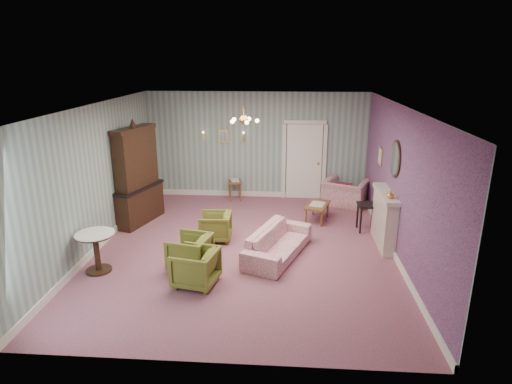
# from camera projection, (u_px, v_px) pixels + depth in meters

# --- Properties ---
(floor) EXTENTS (7.00, 7.00, 0.00)m
(floor) POSITION_uv_depth(u_px,v_px,m) (245.00, 248.00, 8.92)
(floor) COLOR #935567
(floor) RESTS_ON ground
(ceiling) EXTENTS (7.00, 7.00, 0.00)m
(ceiling) POSITION_uv_depth(u_px,v_px,m) (244.00, 106.00, 8.04)
(ceiling) COLOR white
(ceiling) RESTS_ON ground
(wall_back) EXTENTS (6.00, 0.00, 6.00)m
(wall_back) POSITION_uv_depth(u_px,v_px,m) (257.00, 146.00, 11.81)
(wall_back) COLOR gray
(wall_back) RESTS_ON ground
(wall_front) EXTENTS (6.00, 0.00, 6.00)m
(wall_front) POSITION_uv_depth(u_px,v_px,m) (216.00, 262.00, 5.15)
(wall_front) COLOR gray
(wall_front) RESTS_ON ground
(wall_left) EXTENTS (0.00, 7.00, 7.00)m
(wall_left) POSITION_uv_depth(u_px,v_px,m) (96.00, 178.00, 8.68)
(wall_left) COLOR gray
(wall_left) RESTS_ON ground
(wall_right) EXTENTS (0.00, 7.00, 7.00)m
(wall_right) POSITION_uv_depth(u_px,v_px,m) (400.00, 184.00, 8.28)
(wall_right) COLOR gray
(wall_right) RESTS_ON ground
(wall_right_floral) EXTENTS (0.00, 7.00, 7.00)m
(wall_right_floral) POSITION_uv_depth(u_px,v_px,m) (399.00, 184.00, 8.28)
(wall_right_floral) COLOR #BB5D93
(wall_right_floral) RESTS_ON ground
(door) EXTENTS (1.12, 0.12, 2.16)m
(door) POSITION_uv_depth(u_px,v_px,m) (304.00, 160.00, 11.79)
(door) COLOR white
(door) RESTS_ON floor
(olive_chair_a) EXTENTS (0.78, 0.82, 0.72)m
(olive_chair_a) POSITION_uv_depth(u_px,v_px,m) (195.00, 266.00, 7.41)
(olive_chair_a) COLOR olive
(olive_chair_a) RESTS_ON floor
(olive_chair_b) EXTENTS (0.79, 0.82, 0.72)m
(olive_chair_b) POSITION_uv_depth(u_px,v_px,m) (190.00, 250.00, 7.99)
(olive_chair_b) COLOR olive
(olive_chair_b) RESTS_ON floor
(olive_chair_c) EXTENTS (0.63, 0.67, 0.66)m
(olive_chair_c) POSITION_uv_depth(u_px,v_px,m) (215.00, 225.00, 9.25)
(olive_chair_c) COLOR olive
(olive_chair_c) RESTS_ON floor
(sofa_chintz) EXTENTS (1.22, 2.02, 0.76)m
(sofa_chintz) POSITION_uv_depth(u_px,v_px,m) (278.00, 238.00, 8.48)
(sofa_chintz) COLOR #A54264
(sofa_chintz) RESTS_ON floor
(wingback_chair) EXTENTS (1.26, 1.07, 0.93)m
(wingback_chair) POSITION_uv_depth(u_px,v_px,m) (346.00, 188.00, 11.35)
(wingback_chair) COLOR #A54264
(wingback_chair) RESTS_ON floor
(dresser) EXTENTS (0.90, 1.53, 2.41)m
(dresser) POSITION_uv_depth(u_px,v_px,m) (136.00, 173.00, 10.01)
(dresser) COLOR black
(dresser) RESTS_ON floor
(fireplace) EXTENTS (0.30, 1.40, 1.16)m
(fireplace) POSITION_uv_depth(u_px,v_px,m) (384.00, 219.00, 8.93)
(fireplace) COLOR beige
(fireplace) RESTS_ON floor
(mantel_vase) EXTENTS (0.15, 0.15, 0.15)m
(mantel_vase) POSITION_uv_depth(u_px,v_px,m) (391.00, 195.00, 8.35)
(mantel_vase) COLOR gold
(mantel_vase) RESTS_ON fireplace
(oval_mirror) EXTENTS (0.04, 0.76, 0.84)m
(oval_mirror) POSITION_uv_depth(u_px,v_px,m) (395.00, 159.00, 8.54)
(oval_mirror) COLOR white
(oval_mirror) RESTS_ON wall_right
(framed_print) EXTENTS (0.04, 0.34, 0.42)m
(framed_print) POSITION_uv_depth(u_px,v_px,m) (381.00, 156.00, 9.90)
(framed_print) COLOR gold
(framed_print) RESTS_ON wall_right
(coffee_table) EXTENTS (0.68, 0.92, 0.42)m
(coffee_table) POSITION_uv_depth(u_px,v_px,m) (317.00, 212.00, 10.37)
(coffee_table) COLOR brown
(coffee_table) RESTS_ON floor
(side_table_black) EXTENTS (0.45, 0.45, 0.64)m
(side_table_black) POSITION_uv_depth(u_px,v_px,m) (367.00, 217.00, 9.73)
(side_table_black) COLOR black
(side_table_black) RESTS_ON floor
(pedestal_table) EXTENTS (0.85, 0.85, 0.76)m
(pedestal_table) POSITION_uv_depth(u_px,v_px,m) (97.00, 252.00, 7.86)
(pedestal_table) COLOR black
(pedestal_table) RESTS_ON floor
(nesting_table) EXTENTS (0.44, 0.52, 0.59)m
(nesting_table) POSITION_uv_depth(u_px,v_px,m) (235.00, 189.00, 11.86)
(nesting_table) COLOR brown
(nesting_table) RESTS_ON floor
(gilt_mirror_back) EXTENTS (0.28, 0.06, 0.36)m
(gilt_mirror_back) POSITION_uv_depth(u_px,v_px,m) (224.00, 136.00, 11.76)
(gilt_mirror_back) COLOR gold
(gilt_mirror_back) RESTS_ON wall_back
(sconce_left) EXTENTS (0.16, 0.12, 0.30)m
(sconce_left) POSITION_uv_depth(u_px,v_px,m) (204.00, 136.00, 11.77)
(sconce_left) COLOR gold
(sconce_left) RESTS_ON wall_back
(sconce_right) EXTENTS (0.16, 0.12, 0.30)m
(sconce_right) POSITION_uv_depth(u_px,v_px,m) (244.00, 137.00, 11.70)
(sconce_right) COLOR gold
(sconce_right) RESTS_ON wall_back
(chandelier) EXTENTS (0.56, 0.56, 0.36)m
(chandelier) POSITION_uv_depth(u_px,v_px,m) (244.00, 121.00, 8.12)
(chandelier) COLOR gold
(chandelier) RESTS_ON ceiling
(burgundy_cushion) EXTENTS (0.41, 0.28, 0.39)m
(burgundy_cushion) POSITION_uv_depth(u_px,v_px,m) (344.00, 190.00, 11.21)
(burgundy_cushion) COLOR maroon
(burgundy_cushion) RESTS_ON wingback_chair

